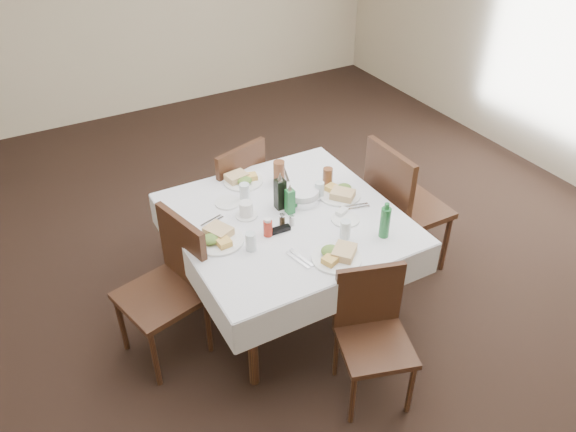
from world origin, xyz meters
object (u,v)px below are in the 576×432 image
object	(u,v)px
dining_table	(286,227)
chair_east	(399,202)
oil_cruet_green	(290,200)
green_bottle	(385,222)
chair_north	(233,190)
water_e	(319,190)
water_w	(251,242)
chair_south	(372,326)
coffee_mug	(246,210)
ketchup_bottle	(268,228)
water_s	(345,229)
bread_basket	(302,195)
water_n	(245,192)
chair_west	(171,280)
oil_cruet_dark	(280,193)

from	to	relation	value
dining_table	chair_east	distance (m)	0.91
oil_cruet_green	green_bottle	size ratio (longest dim) A/B	0.91
chair_north	oil_cruet_green	world-z (taller)	oil_cruet_green
water_e	water_w	distance (m)	0.69
chair_south	coffee_mug	xyz separation A→B (m)	(-0.31, 0.94, 0.33)
green_bottle	chair_north	bearing A→B (deg)	109.61
chair_east	ketchup_bottle	size ratio (longest dim) A/B	8.71
water_s	bread_basket	bearing A→B (deg)	92.19
water_w	bread_basket	world-z (taller)	water_w
chair_north	water_s	xyz separation A→B (m)	(0.23, -1.13, 0.29)
chair_south	water_n	world-z (taller)	water_n
chair_south	ketchup_bottle	xyz separation A→B (m)	(-0.29, 0.70, 0.34)
water_w	bread_basket	bearing A→B (deg)	30.11
chair_west	ketchup_bottle	distance (m)	0.67
coffee_mug	green_bottle	size ratio (longest dim) A/B	0.60
chair_west	coffee_mug	distance (m)	0.63
oil_cruet_dark	chair_east	bearing A→B (deg)	-8.59
coffee_mug	chair_south	bearing A→B (deg)	-71.70
ketchup_bottle	chair_south	bearing A→B (deg)	-67.76
water_s	oil_cruet_green	xyz separation A→B (m)	(-0.16, 0.39, 0.03)
oil_cruet_dark	coffee_mug	size ratio (longest dim) A/B	1.88
chair_north	chair_east	world-z (taller)	chair_east
water_s	ketchup_bottle	bearing A→B (deg)	148.04
bread_basket	oil_cruet_green	bearing A→B (deg)	-148.64
bread_basket	water_s	bearing A→B (deg)	-87.81
green_bottle	water_n	bearing A→B (deg)	126.50
chair_west	water_e	distance (m)	1.11
ketchup_bottle	chair_north	bearing A→B (deg)	79.64
chair_south	oil_cruet_green	distance (m)	0.93
chair_south	ketchup_bottle	size ratio (longest dim) A/B	6.98
chair_west	oil_cruet_dark	distance (m)	0.86
water_n	oil_cruet_dark	bearing A→B (deg)	-49.45
dining_table	coffee_mug	distance (m)	0.28
chair_south	coffee_mug	world-z (taller)	coffee_mug
chair_south	ketchup_bottle	world-z (taller)	ketchup_bottle
oil_cruet_green	dining_table	bearing A→B (deg)	-144.93
chair_east	chair_west	distance (m)	1.68
chair_west	chair_north	bearing A→B (deg)	44.58
ketchup_bottle	coffee_mug	bearing A→B (deg)	95.98
water_n	water_e	world-z (taller)	water_n
chair_north	chair_west	distance (m)	1.05
water_n	oil_cruet_green	bearing A→B (deg)	-54.54
chair_north	chair_south	world-z (taller)	chair_north
chair_south	oil_cruet_dark	world-z (taller)	oil_cruet_dark
bread_basket	coffee_mug	world-z (taller)	coffee_mug
chair_west	green_bottle	xyz separation A→B (m)	(1.19, -0.50, 0.33)
water_s	chair_west	bearing A→B (deg)	157.99
coffee_mug	green_bottle	distance (m)	0.86
green_bottle	oil_cruet_dark	bearing A→B (deg)	125.05
ketchup_bottle	coffee_mug	size ratio (longest dim) A/B	0.85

